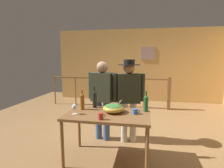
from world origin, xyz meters
TOP-DOWN VIEW (x-y plane):
  - ground_plane at (0.00, 0.00)m, footprint 8.48×8.48m
  - back_wall at (0.00, 3.26)m, footprint 6.34×0.10m
  - framed_picture at (0.37, 3.20)m, footprint 0.52×0.03m
  - stair_railing at (-0.34, 2.13)m, footprint 4.08×0.10m
  - tv_console at (-1.25, 2.91)m, footprint 0.90×0.40m
  - flat_screen_tv at (-1.25, 2.88)m, footprint 0.54×0.12m
  - serving_table at (-0.26, -1.08)m, footprint 1.33×0.77m
  - salad_bowl at (-0.19, -0.99)m, footprint 0.35×0.35m
  - wine_glass at (-0.77, -1.20)m, footprint 0.08×0.08m
  - wine_bottle_green at (0.33, -0.84)m, footprint 0.08×0.08m
  - wine_bottle_amber at (-0.74, -0.93)m, footprint 0.07×0.07m
  - wine_bottle_dark at (-0.57, -0.77)m, footprint 0.07×0.07m
  - mug_blue at (0.16, -1.01)m, footprint 0.12×0.08m
  - mug_red at (-0.31, -1.37)m, footprint 0.11×0.07m
  - person_standing_left at (-0.53, -0.34)m, footprint 0.61×0.31m
  - person_standing_right at (0.00, -0.34)m, footprint 0.61×0.43m

SIDE VIEW (x-z plane):
  - ground_plane at x=0.00m, z-range 0.00..0.00m
  - tv_console at x=-1.25m, z-range 0.00..0.42m
  - flat_screen_tv at x=-1.25m, z-range 0.45..0.85m
  - stair_railing at x=-0.34m, z-range 0.16..1.23m
  - serving_table at x=-0.26m, z-range 0.32..1.11m
  - mug_blue at x=0.16m, z-range 0.79..0.88m
  - mug_red at x=-0.31m, z-range 0.79..0.89m
  - salad_bowl at x=-0.19m, z-range 0.76..0.97m
  - wine_glass at x=-0.77m, z-range 0.82..0.99m
  - wine_bottle_green at x=0.33m, z-range 0.77..1.11m
  - wine_bottle_amber at x=-0.74m, z-range 0.77..1.11m
  - wine_bottle_dark at x=-0.57m, z-range 0.76..1.14m
  - person_standing_left at x=-0.53m, z-range 0.15..1.75m
  - person_standing_right at x=0.00m, z-range 0.16..1.80m
  - back_wall at x=0.00m, z-range 0.00..2.76m
  - framed_picture at x=0.37m, z-range 1.62..2.09m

